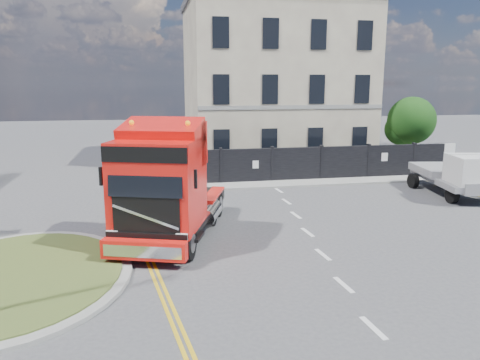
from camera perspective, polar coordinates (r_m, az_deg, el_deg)
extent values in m
plane|color=#424244|center=(18.05, -1.13, -6.57)|extent=(120.00, 120.00, 0.00)
cylinder|color=gray|center=(15.52, -25.86, -10.67)|extent=(6.80, 6.80, 0.12)
cylinder|color=#3D4F1F|center=(15.49, -25.88, -10.39)|extent=(6.20, 6.20, 0.05)
cube|color=black|center=(27.78, 7.90, 1.93)|extent=(18.00, 0.25, 2.00)
cube|color=silver|center=(31.56, 22.68, 2.29)|extent=(2.60, 0.12, 2.00)
cube|color=beige|center=(34.57, 4.03, 11.40)|extent=(12.00, 10.00, 11.00)
cube|color=#49494E|center=(35.02, 4.18, 20.85)|extent=(12.30, 10.30, 0.50)
cylinder|color=#382619|center=(34.03, 19.94, 3.46)|extent=(0.24, 0.24, 2.40)
sphere|color=#123811|center=(33.83, 20.18, 6.81)|extent=(3.20, 3.20, 3.20)
sphere|color=#123811|center=(33.97, 19.03, 5.89)|extent=(2.20, 2.20, 2.20)
cube|color=gray|center=(27.12, 8.46, -0.35)|extent=(20.00, 1.60, 0.12)
cube|color=black|center=(18.18, -7.88, -3.87)|extent=(4.71, 7.32, 0.49)
cube|color=red|center=(16.06, -9.84, -0.43)|extent=(3.47, 3.54, 3.04)
cube|color=red|center=(16.92, -8.83, 4.50)|extent=(2.88, 1.80, 1.52)
cube|color=black|center=(14.68, -11.51, 0.10)|extent=(2.28, 0.83, 1.14)
cube|color=red|center=(14.95, -11.61, -8.34)|extent=(2.69, 1.23, 0.60)
cylinder|color=black|center=(16.13, -14.55, -7.10)|extent=(0.69, 1.18, 1.13)
cylinder|color=gray|center=(16.13, -14.55, -7.10)|extent=(0.57, 0.71, 0.62)
cylinder|color=black|center=(15.41, -6.39, -7.67)|extent=(0.69, 1.18, 1.13)
cylinder|color=gray|center=(15.41, -6.39, -7.67)|extent=(0.57, 0.71, 0.62)
cylinder|color=black|center=(19.58, -10.33, -3.58)|extent=(0.69, 1.18, 1.13)
cylinder|color=gray|center=(19.58, -10.33, -3.58)|extent=(0.57, 0.71, 0.62)
cylinder|color=black|center=(19.00, -3.58, -3.88)|extent=(0.69, 1.18, 1.13)
cylinder|color=gray|center=(19.00, -3.58, -3.88)|extent=(0.57, 0.71, 0.62)
cylinder|color=black|center=(20.78, -9.22, -2.65)|extent=(0.69, 1.18, 1.13)
cylinder|color=gray|center=(20.78, -9.22, -2.65)|extent=(0.57, 0.71, 0.62)
cylinder|color=black|center=(20.23, -2.86, -2.90)|extent=(0.69, 1.18, 1.13)
cylinder|color=gray|center=(20.23, -2.86, -2.90)|extent=(0.57, 0.71, 0.62)
cube|color=slate|center=(26.55, 24.30, 0.10)|extent=(3.06, 5.75, 0.28)
cube|color=silver|center=(25.08, 26.67, 0.98)|extent=(2.48, 2.39, 1.48)
cylinder|color=black|center=(24.65, 24.43, -1.69)|extent=(0.28, 0.80, 0.80)
cylinder|color=black|center=(27.43, 20.35, -0.10)|extent=(0.28, 0.80, 0.80)
cylinder|color=black|center=(28.61, 24.06, 0.07)|extent=(0.28, 0.80, 0.80)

